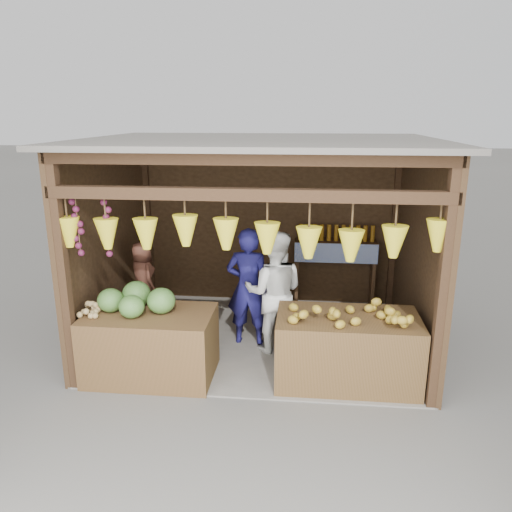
{
  "coord_description": "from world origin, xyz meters",
  "views": [
    {
      "loc": [
        0.58,
        -6.18,
        2.96
      ],
      "look_at": [
        -0.04,
        -0.1,
        1.2
      ],
      "focal_mm": 35.0,
      "sensor_mm": 36.0,
      "label": 1
    }
  ],
  "objects_px": {
    "counter_right": "(347,350)",
    "man_standing": "(248,287)",
    "counter_left": "(151,345)",
    "vendor_seated": "(143,277)",
    "woman_standing": "(274,292)"
  },
  "relations": [
    {
      "from": "counter_right",
      "to": "woman_standing",
      "type": "height_order",
      "value": "woman_standing"
    },
    {
      "from": "man_standing",
      "to": "vendor_seated",
      "type": "xyz_separation_m",
      "value": [
        -1.47,
        0.22,
        0.01
      ]
    },
    {
      "from": "counter_right",
      "to": "man_standing",
      "type": "relative_size",
      "value": 1.0
    },
    {
      "from": "woman_standing",
      "to": "counter_right",
      "type": "bearing_deg",
      "value": 141.08
    },
    {
      "from": "counter_right",
      "to": "man_standing",
      "type": "height_order",
      "value": "man_standing"
    },
    {
      "from": "man_standing",
      "to": "vendor_seated",
      "type": "relative_size",
      "value": 1.58
    },
    {
      "from": "counter_left",
      "to": "vendor_seated",
      "type": "bearing_deg",
      "value": 111.12
    },
    {
      "from": "counter_left",
      "to": "counter_right",
      "type": "relative_size",
      "value": 0.92
    },
    {
      "from": "counter_right",
      "to": "woman_standing",
      "type": "xyz_separation_m",
      "value": [
        -0.87,
        0.72,
        0.39
      ]
    },
    {
      "from": "counter_left",
      "to": "counter_right",
      "type": "distance_m",
      "value": 2.23
    },
    {
      "from": "woman_standing",
      "to": "man_standing",
      "type": "bearing_deg",
      "value": -23.38
    },
    {
      "from": "counter_right",
      "to": "woman_standing",
      "type": "bearing_deg",
      "value": 140.33
    },
    {
      "from": "counter_right",
      "to": "man_standing",
      "type": "xyz_separation_m",
      "value": [
        -1.21,
        0.87,
        0.39
      ]
    },
    {
      "from": "counter_right",
      "to": "counter_left",
      "type": "bearing_deg",
      "value": -177.78
    },
    {
      "from": "counter_right",
      "to": "vendor_seated",
      "type": "distance_m",
      "value": 2.93
    }
  ]
}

